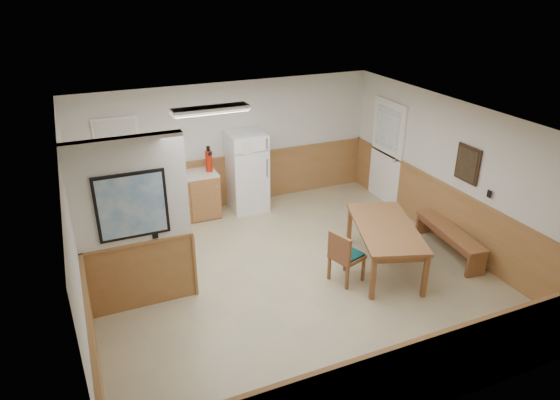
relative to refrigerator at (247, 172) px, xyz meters
name	(u,v)px	position (x,y,z in m)	size (l,w,h in m)	color
ground	(292,276)	(-0.23, -2.63, -0.79)	(6.00, 6.00, 0.00)	tan
ceiling	(293,122)	(-0.23, -2.63, 1.71)	(6.00, 6.00, 0.02)	white
back_wall	(229,145)	(-0.23, 0.37, 0.46)	(6.00, 0.02, 2.50)	silver
right_wall	(454,175)	(2.77, -2.63, 0.46)	(0.02, 6.00, 2.50)	silver
left_wall	(75,244)	(-3.23, -2.63, 0.46)	(0.02, 6.00, 2.50)	silver
wainscot_back	(231,181)	(-0.23, 0.35, -0.29)	(6.00, 0.04, 1.00)	#A46F41
wainscot_right	(447,215)	(2.75, -2.63, -0.29)	(0.04, 6.00, 1.00)	#A46F41
wainscot_left	(87,294)	(-3.21, -2.63, -0.29)	(0.04, 6.00, 1.00)	#A46F41
partition_wall	(134,228)	(-2.48, -2.43, 0.44)	(1.50, 0.20, 2.50)	silver
kitchen_counter	(176,198)	(-1.43, 0.05, -0.33)	(2.20, 0.61, 1.00)	#AF6D3E
exterior_door	(386,152)	(2.74, -0.73, 0.26)	(0.07, 1.02, 2.15)	white
kitchen_window	(117,144)	(-2.33, 0.35, 0.76)	(0.80, 0.04, 1.00)	white
wall_painting	(468,164)	(2.74, -2.93, 0.76)	(0.04, 0.50, 0.60)	#311E13
fluorescent_fixture	(211,110)	(-1.03, -1.33, 1.65)	(1.20, 0.30, 0.09)	white
refrigerator	(247,172)	(0.00, 0.00, 0.00)	(0.71, 0.73, 1.59)	white
dining_table	(386,231)	(1.24, -2.97, -0.13)	(1.42, 1.97, 0.75)	#A36E3C
dining_bench	(450,235)	(2.52, -3.02, -0.45)	(0.54, 1.63, 0.45)	#A36E3C
dining_chair	(343,254)	(0.43, -3.08, -0.30)	(0.69, 0.56, 0.85)	#A36E3C
fire_extinguisher	(209,160)	(-0.75, 0.04, 0.33)	(0.16, 0.16, 0.50)	red
soap_bottle	(120,180)	(-2.39, 0.01, 0.21)	(0.07, 0.07, 0.21)	#167D2D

